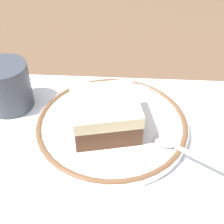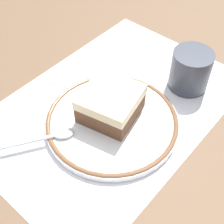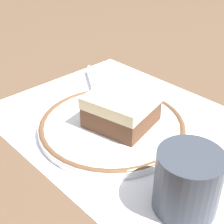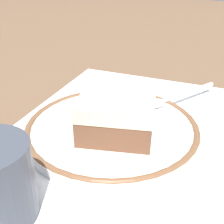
{
  "view_description": "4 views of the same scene",
  "coord_description": "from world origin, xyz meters",
  "px_view_note": "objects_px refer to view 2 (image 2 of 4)",
  "views": [
    {
      "loc": [
        0.05,
        -0.31,
        0.33
      ],
      "look_at": [
        0.03,
        0.03,
        0.03
      ],
      "focal_mm": 50.13,
      "sensor_mm": 36.0,
      "label": 1
    },
    {
      "loc": [
        0.3,
        0.25,
        0.42
      ],
      "look_at": [
        0.03,
        0.03,
        0.03
      ],
      "focal_mm": 51.5,
      "sensor_mm": 36.0,
      "label": 2
    },
    {
      "loc": [
        -0.26,
        0.31,
        0.29
      ],
      "look_at": [
        0.03,
        0.03,
        0.03
      ],
      "focal_mm": 51.79,
      "sensor_mm": 36.0,
      "label": 3
    },
    {
      "loc": [
        -0.29,
        -0.1,
        0.22
      ],
      "look_at": [
        0.03,
        0.03,
        0.03
      ],
      "focal_mm": 49.96,
      "sensor_mm": 36.0,
      "label": 4
    }
  ],
  "objects_px": {
    "spoon": "(45,138)",
    "napkin": "(138,62)",
    "cup": "(190,72)",
    "sugar_packet": "(61,79)",
    "cake_slice": "(111,104)",
    "plate": "(112,121)"
  },
  "relations": [
    {
      "from": "cake_slice",
      "to": "sugar_packet",
      "type": "height_order",
      "value": "cake_slice"
    },
    {
      "from": "cup",
      "to": "napkin",
      "type": "height_order",
      "value": "cup"
    },
    {
      "from": "napkin",
      "to": "cup",
      "type": "bearing_deg",
      "value": 94.42
    },
    {
      "from": "plate",
      "to": "cup",
      "type": "distance_m",
      "value": 0.17
    },
    {
      "from": "cup",
      "to": "napkin",
      "type": "distance_m",
      "value": 0.11
    },
    {
      "from": "spoon",
      "to": "cake_slice",
      "type": "bearing_deg",
      "value": 158.57
    },
    {
      "from": "cake_slice",
      "to": "cup",
      "type": "bearing_deg",
      "value": 160.6
    },
    {
      "from": "plate",
      "to": "napkin",
      "type": "height_order",
      "value": "plate"
    },
    {
      "from": "plate",
      "to": "spoon",
      "type": "xyz_separation_m",
      "value": [
        0.1,
        -0.05,
        0.01
      ]
    },
    {
      "from": "cup",
      "to": "plate",
      "type": "bearing_deg",
      "value": -14.98
    },
    {
      "from": "cake_slice",
      "to": "spoon",
      "type": "distance_m",
      "value": 0.12
    },
    {
      "from": "cake_slice",
      "to": "plate",
      "type": "bearing_deg",
      "value": 49.7
    },
    {
      "from": "cake_slice",
      "to": "spoon",
      "type": "relative_size",
      "value": 0.86
    },
    {
      "from": "napkin",
      "to": "spoon",
      "type": "bearing_deg",
      "value": 2.59
    },
    {
      "from": "plate",
      "to": "cake_slice",
      "type": "xyz_separation_m",
      "value": [
        -0.01,
        -0.01,
        0.03
      ]
    },
    {
      "from": "cup",
      "to": "cake_slice",
      "type": "bearing_deg",
      "value": -19.4
    },
    {
      "from": "cup",
      "to": "sugar_packet",
      "type": "bearing_deg",
      "value": -52.08
    },
    {
      "from": "cake_slice",
      "to": "napkin",
      "type": "xyz_separation_m",
      "value": [
        -0.15,
        -0.05,
        -0.04
      ]
    },
    {
      "from": "spoon",
      "to": "cup",
      "type": "distance_m",
      "value": 0.28
    },
    {
      "from": "spoon",
      "to": "napkin",
      "type": "height_order",
      "value": "spoon"
    },
    {
      "from": "plate",
      "to": "spoon",
      "type": "distance_m",
      "value": 0.11
    },
    {
      "from": "spoon",
      "to": "napkin",
      "type": "bearing_deg",
      "value": -177.41
    }
  ]
}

